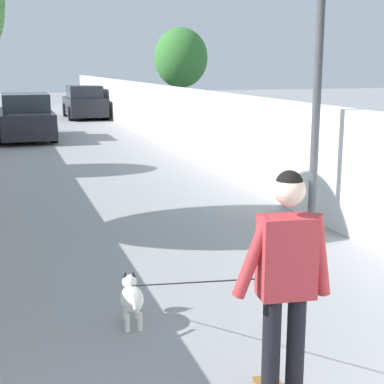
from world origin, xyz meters
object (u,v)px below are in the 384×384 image
object	(u,v)px
tree_right_mid	(181,59)
lamp_post	(319,46)
dog	(132,297)
person_skateboarder	(286,272)
car_near	(26,118)
car_far	(85,103)

from	to	relation	value
tree_right_mid	lamp_post	distance (m)	13.09
tree_right_mid	dog	size ratio (longest dim) A/B	1.78
lamp_post	person_skateboarder	distance (m)	5.02
tree_right_mid	car_near	size ratio (longest dim) A/B	0.93
lamp_post	car_near	world-z (taller)	lamp_post
dog	lamp_post	bearing A→B (deg)	-55.28
person_skateboarder	car_near	size ratio (longest dim) A/B	0.42
car_far	dog	bearing A→B (deg)	173.47
car_near	car_far	size ratio (longest dim) A/B	1.06
tree_right_mid	person_skateboarder	distance (m)	17.61
tree_right_mid	car_far	distance (m)	8.23
tree_right_mid	lamp_post	world-z (taller)	lamp_post
dog	car_near	world-z (taller)	car_near
car_far	lamp_post	bearing A→B (deg)	-178.33
car_far	person_skateboarder	bearing A→B (deg)	175.57
dog	car_near	size ratio (longest dim) A/B	0.52
tree_right_mid	person_skateboarder	world-z (taller)	tree_right_mid
car_near	dog	bearing A→B (deg)	-178.64
lamp_post	car_near	xyz separation A→B (m)	(13.02, 3.57, -2.01)
lamp_post	car_near	distance (m)	13.65
lamp_post	car_near	bearing A→B (deg)	15.31
person_skateboarder	car_far	size ratio (longest dim) A/B	0.45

